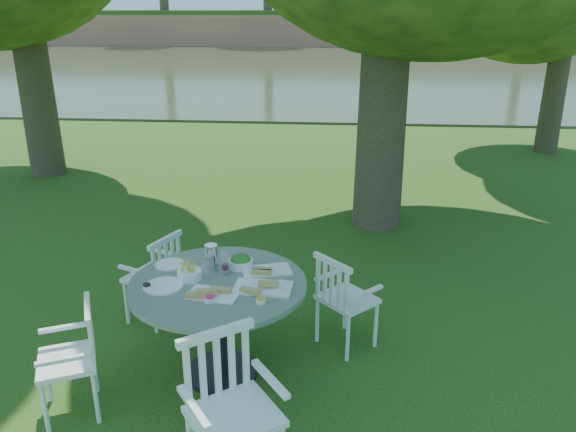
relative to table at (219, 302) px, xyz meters
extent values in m
plane|color=#18380B|center=(0.41, 1.15, -0.64)|extent=(140.00, 140.00, 0.00)
cylinder|color=black|center=(0.00, 0.00, -0.62)|extent=(0.56, 0.56, 0.04)
cylinder|color=black|center=(0.00, 0.00, -0.24)|extent=(0.12, 0.12, 0.73)
cylinder|color=slate|center=(0.00, 0.00, 0.15)|extent=(1.33, 1.33, 0.04)
cylinder|color=white|center=(1.23, 0.49, -0.44)|extent=(0.03, 0.03, 0.42)
cylinder|color=white|center=(0.97, 0.76, -0.44)|extent=(0.03, 0.03, 0.42)
cylinder|color=white|center=(0.99, 0.26, -0.44)|extent=(0.03, 0.03, 0.42)
cylinder|color=white|center=(0.73, 0.53, -0.44)|extent=(0.03, 0.03, 0.42)
cube|color=white|center=(0.98, 0.51, -0.21)|extent=(0.58, 0.58, 0.04)
cube|color=white|center=(0.85, 0.38, -0.01)|extent=(0.32, 0.33, 0.43)
cylinder|color=white|center=(-0.86, 1.02, -0.43)|extent=(0.03, 0.03, 0.42)
cylinder|color=white|center=(-1.01, 0.68, -0.43)|extent=(0.03, 0.03, 0.42)
cylinder|color=white|center=(-0.55, 0.89, -0.43)|extent=(0.03, 0.03, 0.42)
cylinder|color=white|center=(-0.70, 0.55, -0.43)|extent=(0.03, 0.03, 0.42)
cube|color=white|center=(-0.78, 0.78, -0.21)|extent=(0.53, 0.55, 0.04)
cube|color=white|center=(-0.61, 0.71, -0.01)|extent=(0.20, 0.41, 0.43)
cylinder|color=white|center=(-1.20, -0.43, -0.44)|extent=(0.03, 0.03, 0.41)
cylinder|color=white|center=(-1.05, -0.76, -0.44)|extent=(0.03, 0.03, 0.41)
cylinder|color=white|center=(-0.90, -0.29, -0.44)|extent=(0.03, 0.03, 0.41)
cylinder|color=white|center=(-0.75, -0.62, -0.44)|extent=(0.03, 0.03, 0.41)
cube|color=white|center=(-0.98, -0.52, -0.22)|extent=(0.52, 0.54, 0.04)
cube|color=white|center=(-0.81, -0.45, -0.03)|extent=(0.21, 0.40, 0.42)
cylinder|color=white|center=(0.36, -0.79, -0.41)|extent=(0.04, 0.04, 0.48)
cube|color=white|center=(0.30, -1.07, -0.15)|extent=(0.65, 0.65, 0.04)
cube|color=white|center=(0.18, -0.89, 0.07)|extent=(0.42, 0.32, 0.49)
cube|color=white|center=(0.01, -0.20, 0.17)|extent=(0.38, 0.26, 0.01)
cube|color=white|center=(0.35, -0.07, 0.18)|extent=(0.43, 0.27, 0.02)
cube|color=white|center=(0.34, 0.21, 0.17)|extent=(0.42, 0.31, 0.02)
cylinder|color=white|center=(-0.38, -0.10, 0.17)|extent=(0.28, 0.28, 0.01)
cylinder|color=white|center=(-0.44, 0.26, 0.17)|extent=(0.23, 0.23, 0.01)
cylinder|color=white|center=(-0.22, 0.03, 0.20)|extent=(0.19, 0.19, 0.07)
cylinder|color=white|center=(0.13, 0.27, 0.20)|extent=(0.19, 0.19, 0.06)
cylinder|color=silver|center=(-0.09, 0.22, 0.27)|extent=(0.10, 0.10, 0.20)
cylinder|color=white|center=(0.03, 0.14, 0.25)|extent=(0.06, 0.06, 0.17)
cylinder|color=white|center=(-0.10, 0.08, 0.23)|extent=(0.07, 0.07, 0.12)
cylinder|color=white|center=(-0.26, 0.09, 0.22)|extent=(0.06, 0.06, 0.10)
cylinder|color=white|center=(0.00, -0.29, 0.18)|extent=(0.07, 0.07, 0.03)
cylinder|color=white|center=(0.36, -0.28, 0.18)|extent=(0.07, 0.07, 0.03)
cylinder|color=white|center=(0.48, -0.01, 0.18)|extent=(0.06, 0.06, 0.03)
cylinder|color=white|center=(-0.49, -0.15, 0.18)|extent=(0.07, 0.07, 0.03)
ellipsoid|color=#273D13|center=(5.07, 7.80, 2.18)|extent=(3.01, 3.01, 2.11)
cube|color=#343C23|center=(0.41, 24.15, -0.64)|extent=(100.00, 28.00, 0.12)
cube|color=#9F634A|center=(0.41, 39.65, 0.46)|extent=(100.00, 3.00, 2.20)
cube|color=#18380B|center=(0.41, 47.15, 1.71)|extent=(100.00, 18.00, 0.30)
camera|label=1|loc=(0.84, -3.68, 2.09)|focal=35.00mm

